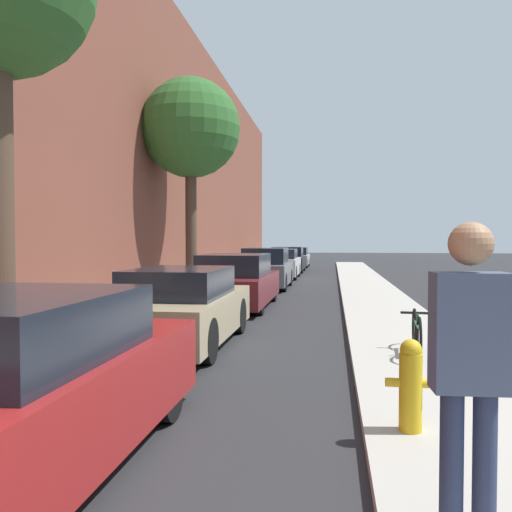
# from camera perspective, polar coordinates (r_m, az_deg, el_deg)

# --- Properties ---
(ground_plane) EXTENTS (120.00, 120.00, 0.00)m
(ground_plane) POSITION_cam_1_polar(r_m,az_deg,el_deg) (14.91, 2.10, -5.30)
(ground_plane) COLOR #28282B
(sidewalk_left) EXTENTS (2.00, 52.00, 0.12)m
(sidewalk_left) POSITION_cam_1_polar(r_m,az_deg,el_deg) (15.49, -8.66, -4.83)
(sidewalk_left) COLOR #ADA89E
(sidewalk_left) RESTS_ON ground
(sidewalk_right) EXTENTS (2.00, 52.00, 0.12)m
(sidewalk_right) POSITION_cam_1_polar(r_m,az_deg,el_deg) (14.87, 13.32, -5.14)
(sidewalk_right) COLOR #ADA89E
(sidewalk_right) RESTS_ON ground
(building_facade_left) EXTENTS (0.70, 52.00, 10.14)m
(building_facade_left) POSITION_cam_1_polar(r_m,az_deg,el_deg) (16.16, -13.46, 13.26)
(building_facade_left) COLOR brown
(building_facade_left) RESTS_ON ground
(parked_car_red) EXTENTS (1.84, 4.04, 1.42)m
(parked_car_red) POSITION_cam_1_polar(r_m,az_deg,el_deg) (4.65, -24.89, -12.88)
(parked_car_red) COLOR black
(parked_car_red) RESTS_ON ground
(parked_car_champagne) EXTENTS (1.70, 4.18, 1.35)m
(parked_car_champagne) POSITION_cam_1_polar(r_m,az_deg,el_deg) (9.18, -8.07, -5.66)
(parked_car_champagne) COLOR black
(parked_car_champagne) RESTS_ON ground
(parked_car_maroon) EXTENTS (1.88, 4.64, 1.45)m
(parked_car_maroon) POSITION_cam_1_polar(r_m,az_deg,el_deg) (14.21, -2.21, -2.86)
(parked_car_maroon) COLOR black
(parked_car_maroon) RESTS_ON ground
(parked_car_grey) EXTENTS (1.75, 4.02, 1.53)m
(parked_car_grey) POSITION_cam_1_polar(r_m,az_deg,el_deg) (19.71, 1.12, -1.47)
(parked_car_grey) COLOR black
(parked_car_grey) RESTS_ON ground
(parked_car_white) EXTENTS (1.76, 4.10, 1.40)m
(parked_car_white) POSITION_cam_1_polar(r_m,az_deg,el_deg) (24.96, 2.64, -0.89)
(parked_car_white) COLOR black
(parked_car_white) RESTS_ON ground
(parked_car_black) EXTENTS (1.87, 4.03, 1.43)m
(parked_car_black) POSITION_cam_1_polar(r_m,az_deg,el_deg) (29.84, 3.50, -0.44)
(parked_car_black) COLOR black
(parked_car_black) RESTS_ON ground
(parked_car_silver) EXTENTS (1.71, 4.30, 1.33)m
(parked_car_silver) POSITION_cam_1_polar(r_m,az_deg,el_deg) (35.34, 4.41, -0.17)
(parked_car_silver) COLOR black
(parked_car_silver) RESTS_ON ground
(street_tree_far) EXTENTS (3.03, 3.03, 6.65)m
(street_tree_far) POSITION_cam_1_polar(r_m,az_deg,el_deg) (16.50, -7.15, 13.54)
(street_tree_far) COLOR #4C3A2B
(street_tree_far) RESTS_ON sidewalk_left
(fire_hydrant) EXTENTS (0.44, 0.20, 0.83)m
(fire_hydrant) POSITION_cam_1_polar(r_m,az_deg,el_deg) (5.01, 16.55, -13.25)
(fire_hydrant) COLOR gold
(fire_hydrant) RESTS_ON sidewalk_right
(pedestrian) EXTENTS (0.42, 0.24, 1.82)m
(pedestrian) POSITION_cam_1_polar(r_m,az_deg,el_deg) (3.17, 22.29, -10.52)
(pedestrian) COLOR #283351
(pedestrian) RESTS_ON sidewalk_right
(bicycle) EXTENTS (0.44, 1.54, 0.63)m
(bicycle) POSITION_cam_1_polar(r_m,az_deg,el_deg) (8.32, 17.15, -7.96)
(bicycle) COLOR black
(bicycle) RESTS_ON sidewalk_right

